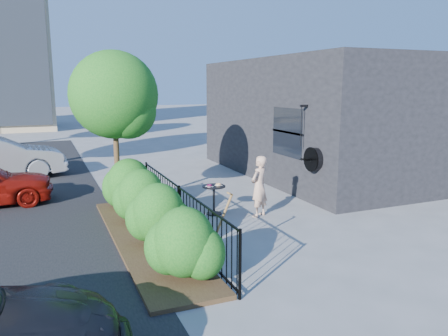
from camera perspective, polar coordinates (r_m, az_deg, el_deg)
name	(u,v)px	position (r m, az deg, el deg)	size (l,w,h in m)	color
ground	(244,227)	(9.88, 2.65, -7.75)	(120.00, 120.00, 0.00)	gray
shop_building	(329,117)	(16.13, 13.61, 6.44)	(6.22, 9.00, 4.00)	black
fence	(179,211)	(9.19, -5.84, -5.56)	(0.05, 6.05, 1.10)	black
planting_bed	(147,239)	(9.19, -10.00, -9.10)	(1.30, 6.00, 0.08)	#382616
shrubs	(150,206)	(9.10, -9.66, -4.91)	(1.10, 5.60, 1.24)	#135617
patio_tree	(117,100)	(11.36, -13.80, 8.59)	(2.20, 2.20, 3.94)	#3F2B19
cafe_table	(214,195)	(10.71, -1.33, -3.50)	(0.57, 0.57, 0.77)	black
woman	(259,186)	(10.52, 4.61, -2.41)	(0.54, 0.36, 1.49)	tan
shovel	(218,231)	(7.88, -0.75, -8.25)	(0.51, 0.17, 1.30)	brown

